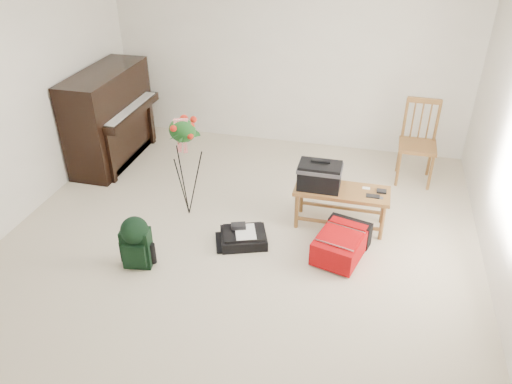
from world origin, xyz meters
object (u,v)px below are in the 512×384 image
(piano, at_px, (111,119))
(bench, at_px, (327,180))
(green_backpack, at_px, (136,240))
(black_duffel, at_px, (243,237))
(flower_stand, at_px, (185,168))
(dining_chair, at_px, (418,143))
(red_suitcase, at_px, (342,241))

(piano, relative_size, bench, 1.47)
(bench, bearing_deg, piano, 163.79)
(piano, distance_m, green_backpack, 2.46)
(bench, relative_size, black_duffel, 1.76)
(piano, height_order, green_backpack, piano)
(black_duffel, bearing_deg, flower_stand, 132.60)
(piano, xyz_separation_m, bench, (3.02, -0.88, -0.04))
(black_duffel, bearing_deg, dining_chair, 26.37)
(piano, xyz_separation_m, dining_chair, (4.00, 0.42, -0.09))
(dining_chair, distance_m, red_suitcase, 1.96)
(piano, relative_size, dining_chair, 1.43)
(dining_chair, xyz_separation_m, flower_stand, (-2.53, -1.47, 0.08))
(bench, height_order, red_suitcase, bench)
(dining_chair, height_order, red_suitcase, dining_chair)
(black_duffel, bearing_deg, red_suitcase, -15.71)
(green_backpack, bearing_deg, black_duffel, 24.81)
(black_duffel, bearing_deg, piano, 126.85)
(bench, height_order, green_backpack, bench)
(bench, xyz_separation_m, flower_stand, (-1.54, -0.18, 0.04))
(bench, xyz_separation_m, red_suitcase, (0.25, -0.49, -0.41))
(piano, bearing_deg, green_backpack, -57.35)
(dining_chair, distance_m, green_backpack, 3.65)
(dining_chair, height_order, black_duffel, dining_chair)
(black_duffel, bearing_deg, bench, 16.01)
(black_duffel, xyz_separation_m, green_backpack, (-0.92, -0.61, 0.23))
(piano, xyz_separation_m, red_suitcase, (3.26, -1.37, -0.45))
(piano, xyz_separation_m, black_duffel, (2.24, -1.45, -0.53))
(green_backpack, bearing_deg, bench, 26.03)
(piano, relative_size, green_backpack, 2.70)
(green_backpack, bearing_deg, piano, 113.82)
(green_backpack, bearing_deg, flower_stand, 72.47)
(piano, bearing_deg, dining_chair, 5.95)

